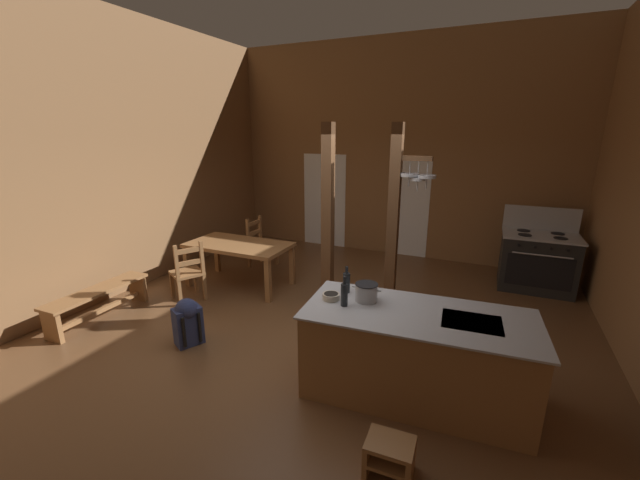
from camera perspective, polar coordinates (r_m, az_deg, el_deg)
ground_plane at (r=4.97m, az=-1.85°, el=-15.48°), size 7.64×8.78×0.10m
wall_back at (r=8.09m, az=11.19°, el=12.92°), size 7.64×0.14×4.30m
wall_left at (r=6.60m, az=-30.86°, el=10.36°), size 0.14×8.78×4.30m
glazed_door_back_left at (r=8.64m, az=0.66°, el=5.88°), size 1.00×0.01×2.05m
glazed_panel_back_right at (r=8.08m, az=13.00°, el=4.76°), size 0.84×0.01×2.05m
kitchen_island at (r=4.00m, az=13.99°, el=-16.23°), size 2.23×1.13×0.89m
stove_range at (r=7.25m, az=29.62°, el=-2.69°), size 1.15×0.84×1.32m
support_post_with_pot_rack at (r=5.19m, az=11.25°, el=3.21°), size 0.58×0.24×2.65m
support_post_center at (r=5.14m, az=1.16°, el=2.26°), size 0.14×0.14×2.65m
step_stool at (r=3.37m, az=10.33°, el=-28.98°), size 0.37×0.29×0.30m
dining_table at (r=6.52m, az=-11.99°, el=-1.23°), size 1.71×0.92×0.74m
ladderback_chair_near_window at (r=7.46m, az=-8.87°, el=-0.48°), size 0.47×0.47×0.95m
ladderback_chair_by_post at (r=6.21m, az=-19.07°, el=-4.61°), size 0.60×0.60×0.95m
bench_along_left_wall at (r=6.19m, az=-30.12°, el=-7.52°), size 0.40×1.45×0.44m
backpack at (r=5.04m, az=-19.13°, el=-11.22°), size 0.38×0.39×0.60m
stockpot_on_counter at (r=3.91m, az=6.93°, el=-7.73°), size 0.30×0.23×0.18m
mixing_bowl_on_counter at (r=3.94m, az=1.66°, el=-8.40°), size 0.18×0.18×0.06m
bottle_tall_on_counter at (r=3.78m, az=3.64°, el=-8.05°), size 0.07×0.07×0.31m
bottle_short_on_counter at (r=4.08m, az=3.96°, el=-6.27°), size 0.08×0.08×0.29m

